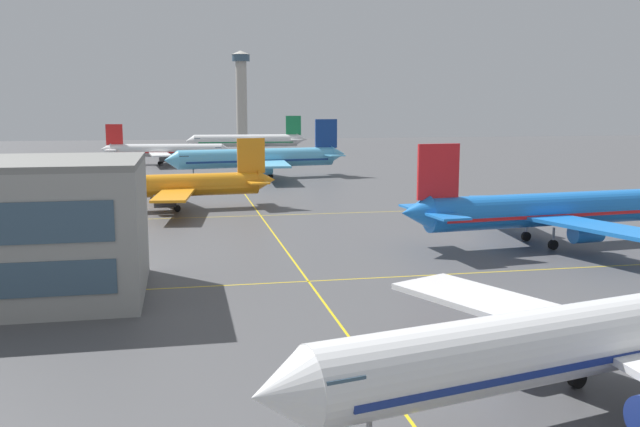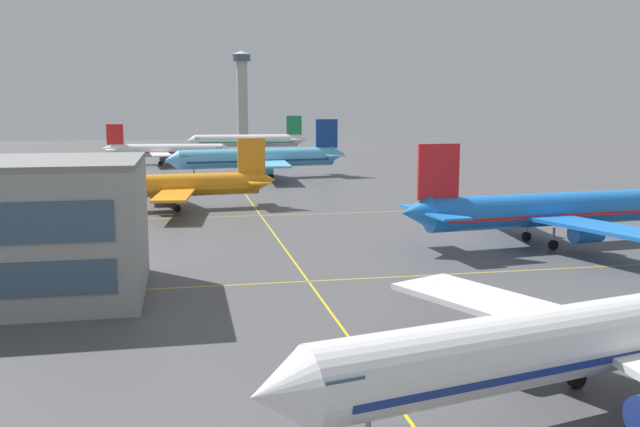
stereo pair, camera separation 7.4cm
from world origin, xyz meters
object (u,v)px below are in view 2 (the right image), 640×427
airliner_front_gate (596,338)px  airliner_second_row (552,210)px  airliner_distant_taxiway (248,141)px  airliner_far_left_stand (260,158)px  airliner_far_right_stand (166,151)px  airliner_third_row (167,186)px  control_tower (242,88)px

airliner_front_gate → airliner_second_row: size_ratio=0.97×
airliner_second_row → airliner_distant_taxiway: bearing=97.0°
airliner_front_gate → airliner_far_left_stand: 116.53m
airliner_second_row → airliner_far_right_stand: (-44.01, 117.11, -0.29)m
airliner_second_row → airliner_far_right_stand: size_ratio=1.08×
airliner_far_left_stand → airliner_far_right_stand: size_ratio=1.17×
airliner_front_gate → airliner_distant_taxiway: bearing=89.7°
airliner_front_gate → airliner_second_row: airliner_second_row is taller
airliner_distant_taxiway → airliner_third_row: bearing=-101.0°
airliner_third_row → airliner_far_right_stand: 82.36m
airliner_second_row → airliner_far_left_stand: size_ratio=0.92×
airliner_third_row → airliner_far_right_stand: size_ratio=0.99×
airliner_second_row → airliner_front_gate: bearing=-117.0°
airliner_far_left_stand → airliner_far_right_stand: (-20.42, 39.62, -0.62)m
airliner_front_gate → control_tower: size_ratio=0.86×
airliner_second_row → airliner_far_left_stand: 81.00m
airliner_front_gate → airliner_far_right_stand: (-24.18, 156.09, -0.20)m
airliner_far_left_stand → airliner_distant_taxiway: 76.57m
airliner_far_left_stand → airliner_far_right_stand: bearing=117.3°
airliner_front_gate → airliner_third_row: (-22.34, 73.75, -0.25)m
airliner_front_gate → airliner_third_row: bearing=106.9°
airliner_front_gate → airliner_far_right_stand: bearing=98.8°
airliner_front_gate → airliner_far_right_stand: size_ratio=1.05×
airliner_front_gate → airliner_distant_taxiway: (0.92, 192.90, 0.32)m
airliner_third_row → airliner_far_left_stand: (18.58, 42.72, 0.67)m
airliner_distant_taxiway → control_tower: size_ratio=0.95×
airliner_far_left_stand → airliner_distant_taxiway: bearing=86.5°
airliner_far_left_stand → control_tower: size_ratio=0.97×
airliner_second_row → airliner_third_row: 54.65m
airliner_distant_taxiway → airliner_second_row: bearing=-83.0°
airliner_third_row → airliner_front_gate: bearing=-73.1°
airliner_far_right_stand → control_tower: bearing=77.5°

